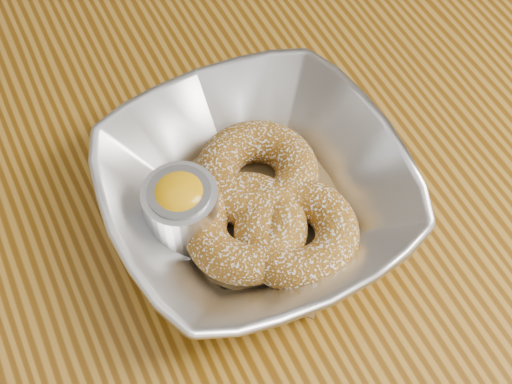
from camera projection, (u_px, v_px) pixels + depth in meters
name	position (u px, v px, depth m)	size (l,w,h in m)	color
table	(334.00, 191.00, 0.69)	(1.20, 0.80, 0.75)	brown
serving_bowl	(256.00, 193.00, 0.54)	(0.23, 0.23, 0.06)	silver
parchment	(256.00, 207.00, 0.56)	(0.14, 0.14, 0.00)	olive
donut_back	(257.00, 173.00, 0.55)	(0.10, 0.10, 0.03)	brown
donut_front	(297.00, 233.00, 0.52)	(0.09, 0.09, 0.03)	brown
donut_extra	(245.00, 227.00, 0.53)	(0.09, 0.09, 0.03)	brown
ramekin	(182.00, 208.00, 0.52)	(0.06, 0.06, 0.06)	silver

